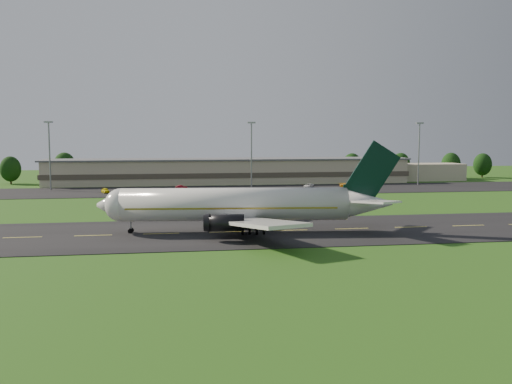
{
  "coord_description": "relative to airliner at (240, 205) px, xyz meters",
  "views": [
    {
      "loc": [
        -20.8,
        -94.94,
        16.64
      ],
      "look_at": [
        -4.77,
        8.0,
        6.0
      ],
      "focal_mm": 40.0,
      "sensor_mm": 36.0,
      "label": 1
    }
  ],
  "objects": [
    {
      "name": "ground",
      "position": [
        8.8,
        0.09,
        -4.66
      ],
      "size": [
        360.0,
        360.0,
        0.0
      ],
      "primitive_type": "plane",
      "color": "#254D13",
      "rests_on": "ground"
    },
    {
      "name": "taxiway",
      "position": [
        8.8,
        0.09,
        -4.61
      ],
      "size": [
        220.0,
        30.0,
        0.1
      ],
      "primitive_type": "cube",
      "color": "black",
      "rests_on": "ground"
    },
    {
      "name": "apron",
      "position": [
        8.8,
        72.09,
        -4.61
      ],
      "size": [
        260.0,
        30.0,
        0.1
      ],
      "primitive_type": "cube",
      "color": "black",
      "rests_on": "ground"
    },
    {
      "name": "airliner",
      "position": [
        0.0,
        0.0,
        0.0
      ],
      "size": [
        51.25,
        41.96,
        15.57
      ],
      "rotation": [
        0.0,
        0.0,
        -0.1
      ],
      "color": "silver",
      "rests_on": "ground"
    },
    {
      "name": "terminal",
      "position": [
        15.2,
        96.27,
        -0.67
      ],
      "size": [
        145.0,
        16.0,
        8.4
      ],
      "color": "tan",
      "rests_on": "ground"
    },
    {
      "name": "light_mast_west",
      "position": [
        -46.2,
        80.09,
        8.08
      ],
      "size": [
        2.4,
        1.2,
        20.35
      ],
      "color": "gray",
      "rests_on": "ground"
    },
    {
      "name": "light_mast_centre",
      "position": [
        13.8,
        80.09,
        8.08
      ],
      "size": [
        2.4,
        1.2,
        20.35
      ],
      "color": "gray",
      "rests_on": "ground"
    },
    {
      "name": "light_mast_east",
      "position": [
        68.8,
        80.09,
        8.08
      ],
      "size": [
        2.4,
        1.2,
        20.35
      ],
      "color": "gray",
      "rests_on": "ground"
    },
    {
      "name": "tree_line",
      "position": [
        39.93,
        106.54,
        0.48
      ],
      "size": [
        196.46,
        9.56,
        10.36
      ],
      "color": "black",
      "rests_on": "ground"
    },
    {
      "name": "service_vehicle_a",
      "position": [
        -29.36,
        69.1,
        -3.86
      ],
      "size": [
        3.01,
        4.46,
        1.41
      ],
      "primitive_type": "imported",
      "rotation": [
        0.0,
        0.0,
        0.36
      ],
      "color": "yellow",
      "rests_on": "apron"
    },
    {
      "name": "service_vehicle_b",
      "position": [
        -7.91,
        77.25,
        -3.98
      ],
      "size": [
        3.61,
        1.39,
        1.17
      ],
      "primitive_type": "imported",
      "rotation": [
        0.0,
        0.0,
        1.61
      ],
      "color": "maroon",
      "rests_on": "apron"
    },
    {
      "name": "service_vehicle_c",
      "position": [
        31.16,
        76.06,
        -3.93
      ],
      "size": [
        4.29,
        4.93,
        1.26
      ],
      "primitive_type": "imported",
      "rotation": [
        0.0,
        0.0,
        -0.6
      ],
      "color": "silver",
      "rests_on": "apron"
    },
    {
      "name": "service_vehicle_d",
      "position": [
        42.86,
        74.72,
        -3.92
      ],
      "size": [
        4.27,
        4.54,
        1.29
      ],
      "primitive_type": "imported",
      "rotation": [
        0.0,
        0.0,
        0.71
      ],
      "color": "orange",
      "rests_on": "apron"
    }
  ]
}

